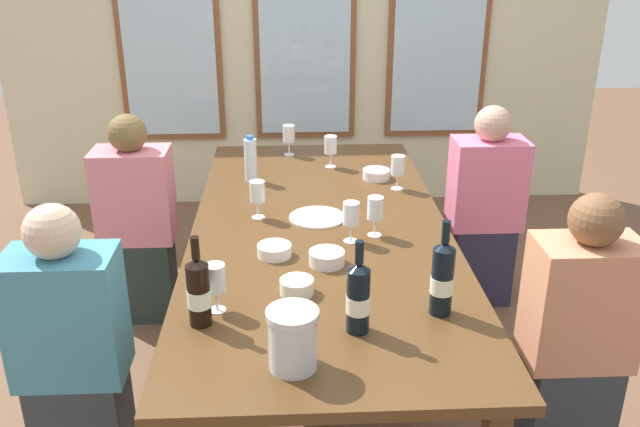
{
  "coord_description": "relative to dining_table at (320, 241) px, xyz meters",
  "views": [
    {
      "loc": [
        -0.14,
        -2.68,
        1.94
      ],
      "look_at": [
        0.0,
        0.04,
        0.79
      ],
      "focal_mm": 38.0,
      "sensor_mm": 36.0,
      "label": 1
    }
  ],
  "objects": [
    {
      "name": "ground_plane",
      "position": [
        0.0,
        0.0,
        -0.68
      ],
      "size": [
        12.0,
        12.0,
        0.0
      ],
      "primitive_type": "plane",
      "color": "brown"
    },
    {
      "name": "back_wall_with_windows",
      "position": [
        0.0,
        2.22,
        0.77
      ],
      "size": [
        4.31,
        0.1,
        2.9
      ],
      "color": "beige",
      "rests_on": "ground"
    },
    {
      "name": "dining_table",
      "position": [
        0.0,
        0.0,
        0.0
      ],
      "size": [
        1.11,
        2.44,
        0.74
      ],
      "color": "#52341A",
      "rests_on": "ground"
    },
    {
      "name": "white_plate_0",
      "position": [
        -0.01,
        0.1,
        0.07
      ],
      "size": [
        0.25,
        0.25,
        0.01
      ],
      "primitive_type": "cylinder",
      "color": "white",
      "rests_on": "dining_table"
    },
    {
      "name": "metal_pitcher",
      "position": [
        -0.13,
        -1.0,
        0.16
      ],
      "size": [
        0.16,
        0.16,
        0.19
      ],
      "color": "silver",
      "rests_on": "dining_table"
    },
    {
      "name": "wine_bottle_0",
      "position": [
        0.08,
        -0.82,
        0.18
      ],
      "size": [
        0.08,
        0.08,
        0.32
      ],
      "color": "black",
      "rests_on": "dining_table"
    },
    {
      "name": "wine_bottle_1",
      "position": [
        -0.43,
        -0.75,
        0.18
      ],
      "size": [
        0.08,
        0.08,
        0.31
      ],
      "color": "black",
      "rests_on": "dining_table"
    },
    {
      "name": "wine_bottle_2",
      "position": [
        0.37,
        -0.72,
        0.19
      ],
      "size": [
        0.08,
        0.08,
        0.34
      ],
      "color": "black",
      "rests_on": "dining_table"
    },
    {
      "name": "tasting_bowl_0",
      "position": [
        0.32,
        0.61,
        0.09
      ],
      "size": [
        0.14,
        0.14,
        0.05
      ],
      "primitive_type": "cylinder",
      "color": "white",
      "rests_on": "dining_table"
    },
    {
      "name": "tasting_bowl_1",
      "position": [
        -0.2,
        -0.26,
        0.09
      ],
      "size": [
        0.14,
        0.14,
        0.05
      ],
      "primitive_type": "cylinder",
      "color": "white",
      "rests_on": "dining_table"
    },
    {
      "name": "tasting_bowl_2",
      "position": [
        -0.11,
        -0.57,
        0.09
      ],
      "size": [
        0.12,
        0.12,
        0.05
      ],
      "primitive_type": "cylinder",
      "color": "white",
      "rests_on": "dining_table"
    },
    {
      "name": "tasting_bowl_3",
      "position": [
        0.01,
        -0.35,
        0.09
      ],
      "size": [
        0.14,
        0.14,
        0.05
      ],
      "primitive_type": "cylinder",
      "color": "white",
      "rests_on": "dining_table"
    },
    {
      "name": "water_bottle",
      "position": [
        -0.33,
        0.61,
        0.17
      ],
      "size": [
        0.06,
        0.06,
        0.24
      ],
      "color": "white",
      "rests_on": "dining_table"
    },
    {
      "name": "wine_glass_0",
      "position": [
        0.12,
        -0.15,
        0.18
      ],
      "size": [
        0.07,
        0.07,
        0.17
      ],
      "color": "white",
      "rests_on": "dining_table"
    },
    {
      "name": "wine_glass_1",
      "position": [
        -0.38,
        -0.67,
        0.18
      ],
      "size": [
        0.07,
        0.07,
        0.17
      ],
      "color": "white",
      "rests_on": "dining_table"
    },
    {
      "name": "wine_glass_2",
      "position": [
        -0.13,
        1.04,
        0.18
      ],
      "size": [
        0.07,
        0.07,
        0.17
      ],
      "color": "white",
      "rests_on": "dining_table"
    },
    {
      "name": "wine_glass_3",
      "position": [
        0.1,
        0.81,
        0.18
      ],
      "size": [
        0.07,
        0.07,
        0.17
      ],
      "color": "white",
      "rests_on": "dining_table"
    },
    {
      "name": "wine_glass_4",
      "position": [
        0.4,
        0.45,
        0.18
      ],
      "size": [
        0.07,
        0.07,
        0.17
      ],
      "color": "white",
      "rests_on": "dining_table"
    },
    {
      "name": "wine_glass_5",
      "position": [
        0.22,
        -0.09,
        0.18
      ],
      "size": [
        0.07,
        0.07,
        0.17
      ],
      "color": "white",
      "rests_on": "dining_table"
    },
    {
      "name": "wine_glass_6",
      "position": [
        -0.27,
        0.12,
        0.18
      ],
      "size": [
        0.07,
        0.07,
        0.17
      ],
      "color": "white",
      "rests_on": "dining_table"
    },
    {
      "name": "seated_person_0",
      "position": [
        -0.92,
        0.56,
        -0.15
      ],
      "size": [
        0.38,
        0.24,
        1.11
      ],
      "color": "#26322D",
      "rests_on": "ground"
    },
    {
      "name": "seated_person_1",
      "position": [
        0.92,
        0.64,
        -0.15
      ],
      "size": [
        0.38,
        0.24,
        1.11
      ],
      "color": "#2A273F",
      "rests_on": "ground"
    },
    {
      "name": "seated_person_2",
      "position": [
        -0.92,
        -0.6,
        -0.15
      ],
      "size": [
        0.38,
        0.24,
        1.11
      ],
      "color": "#30373D",
      "rests_on": "ground"
    },
    {
      "name": "seated_person_3",
      "position": [
        0.92,
        -0.6,
        -0.15
      ],
      "size": [
        0.38,
        0.24,
        1.11
      ],
      "color": "#32383E",
      "rests_on": "ground"
    }
  ]
}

